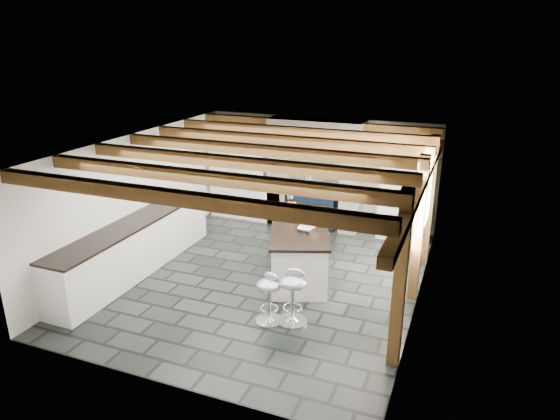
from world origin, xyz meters
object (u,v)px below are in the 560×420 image
at_px(range_cooker, 314,205).
at_px(bar_stool_far, 270,293).
at_px(bar_stool_near, 293,290).
at_px(kitchen_island, 299,252).

bearing_deg(range_cooker, bar_stool_far, -81.38).
xyz_separation_m(bar_stool_near, bar_stool_far, (-0.31, -0.11, -0.04)).
height_order(bar_stool_near, bar_stool_far, bar_stool_near).
xyz_separation_m(range_cooker, bar_stool_near, (0.91, -3.84, 0.04)).
height_order(range_cooker, kitchen_island, kitchen_island).
relative_size(range_cooker, bar_stool_near, 1.23).
distance_m(bar_stool_near, bar_stool_far, 0.33).
bearing_deg(bar_stool_near, bar_stool_far, -165.87).
bearing_deg(kitchen_island, bar_stool_far, -106.74).
relative_size(range_cooker, kitchen_island, 0.50).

